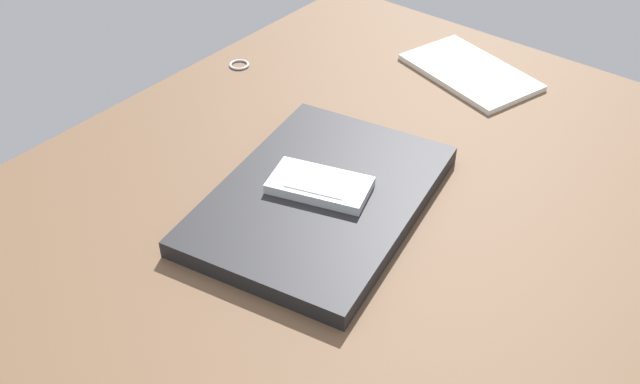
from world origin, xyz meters
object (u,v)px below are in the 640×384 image
(laptop_closed, at_px, (320,198))
(notepad, at_px, (470,72))
(key_ring, at_px, (239,65))
(cell_phone_on_laptop, at_px, (320,185))

(laptop_closed, relative_size, notepad, 1.60)
(notepad, relative_size, key_ring, 6.39)
(cell_phone_on_laptop, distance_m, notepad, 0.37)
(laptop_closed, xyz_separation_m, key_ring, (0.18, 0.30, -0.01))
(key_ring, bearing_deg, laptop_closed, -120.87)
(laptop_closed, xyz_separation_m, notepad, (0.37, 0.02, -0.01))
(cell_phone_on_laptop, xyz_separation_m, key_ring, (0.18, 0.30, -0.03))
(laptop_closed, relative_size, cell_phone_on_laptop, 2.45)
(cell_phone_on_laptop, height_order, key_ring, cell_phone_on_laptop)
(laptop_closed, height_order, cell_phone_on_laptop, cell_phone_on_laptop)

